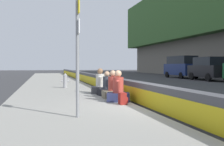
% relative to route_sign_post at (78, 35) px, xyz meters
% --- Properties ---
extents(ground_plane, '(160.00, 160.00, 0.00)m').
position_rel_route_sign_post_xyz_m(ground_plane, '(1.50, -2.63, -2.23)').
color(ground_plane, '#353538').
rests_on(ground_plane, ground).
extents(sidewalk_strip, '(80.00, 4.40, 0.14)m').
position_rel_route_sign_post_xyz_m(sidewalk_strip, '(1.50, 0.02, -2.16)').
color(sidewalk_strip, gray).
rests_on(sidewalk_strip, ground_plane).
extents(jersey_barrier, '(76.00, 0.45, 0.85)m').
position_rel_route_sign_post_xyz_m(jersey_barrier, '(1.50, -2.62, -1.81)').
color(jersey_barrier, '#47474C').
rests_on(jersey_barrier, ground_plane).
extents(route_sign_post, '(0.44, 0.09, 3.60)m').
position_rel_route_sign_post_xyz_m(route_sign_post, '(0.00, 0.00, 0.00)').
color(route_sign_post, gray).
rests_on(route_sign_post, sidewalk_strip).
extents(fire_hydrant, '(0.26, 0.46, 0.88)m').
position_rel_route_sign_post_xyz_m(fire_hydrant, '(9.43, -0.40, -1.65)').
color(fire_hydrant, gray).
rests_on(fire_hydrant, sidewalk_strip).
extents(seated_person_foreground, '(0.89, 0.97, 1.15)m').
position_rel_route_sign_post_xyz_m(seated_person_foreground, '(2.78, -1.82, -1.73)').
color(seated_person_foreground, '#23284C').
rests_on(seated_person_foreground, sidewalk_strip).
extents(seated_person_middle, '(0.72, 0.82, 1.13)m').
position_rel_route_sign_post_xyz_m(seated_person_middle, '(3.80, -1.88, -1.74)').
color(seated_person_middle, '#706651').
rests_on(seated_person_middle, sidewalk_strip).
extents(seated_person_rear, '(0.72, 0.82, 1.07)m').
position_rel_route_sign_post_xyz_m(seated_person_rear, '(4.90, -1.89, -1.76)').
color(seated_person_rear, black).
rests_on(seated_person_rear, sidewalk_strip).
extents(seated_person_far, '(0.85, 0.95, 1.19)m').
position_rel_route_sign_post_xyz_m(seated_person_far, '(5.83, -1.77, -1.72)').
color(seated_person_far, '#424247').
rests_on(seated_person_far, sidewalk_strip).
extents(backpack, '(0.32, 0.28, 0.40)m').
position_rel_route_sign_post_xyz_m(backpack, '(1.96, -1.76, -1.90)').
color(backpack, maroon).
rests_on(backpack, sidewalk_strip).
extents(parked_car_fourth, '(4.86, 2.18, 2.28)m').
position_rel_route_sign_post_xyz_m(parked_car_fourth, '(16.66, -14.69, -1.05)').
color(parked_car_fourth, black).
rests_on(parked_car_fourth, ground_plane).
extents(parked_car_midline, '(5.17, 2.24, 2.56)m').
position_rel_route_sign_post_xyz_m(parked_car_midline, '(22.36, -14.83, -0.88)').
color(parked_car_midline, navy).
rests_on(parked_car_midline, ground_plane).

